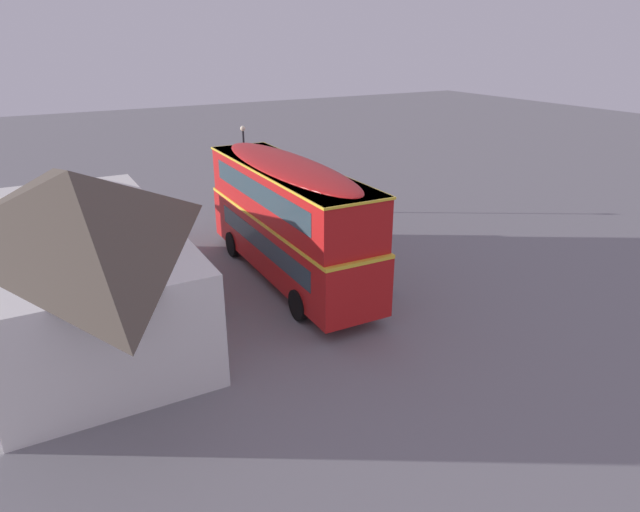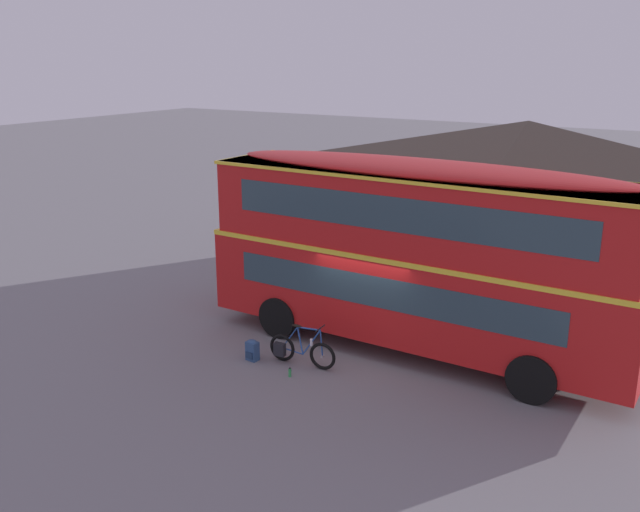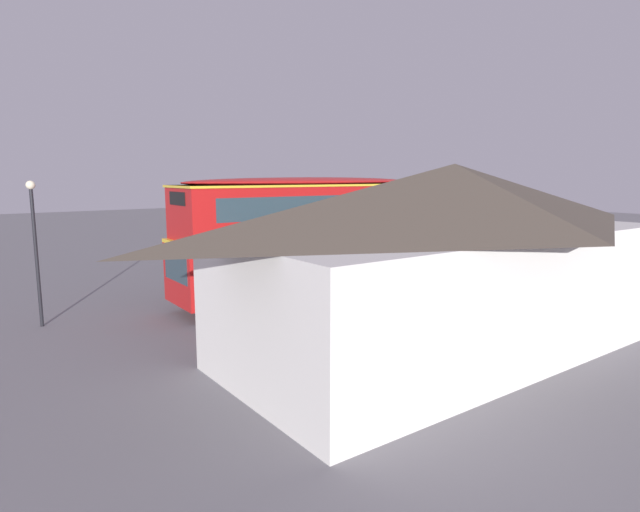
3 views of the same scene
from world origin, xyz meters
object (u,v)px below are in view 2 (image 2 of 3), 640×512
double_decker_bus (417,249)px  water_bottle_green_metal (290,372)px  backpack_on_ground (252,350)px  touring_bicycle (299,350)px

double_decker_bus → water_bottle_green_metal: bearing=-121.2°
double_decker_bus → backpack_on_ground: double_decker_bus is taller
double_decker_bus → water_bottle_green_metal: 4.28m
backpack_on_ground → water_bottle_green_metal: 1.33m
backpack_on_ground → water_bottle_green_metal: backpack_on_ground is taller
touring_bicycle → water_bottle_green_metal: touring_bicycle is taller
double_decker_bus → water_bottle_green_metal: (-1.78, -2.95, -2.54)m
double_decker_bus → water_bottle_green_metal: size_ratio=47.41×
touring_bicycle → backpack_on_ground: 1.19m
water_bottle_green_metal → touring_bicycle: bearing=104.2°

